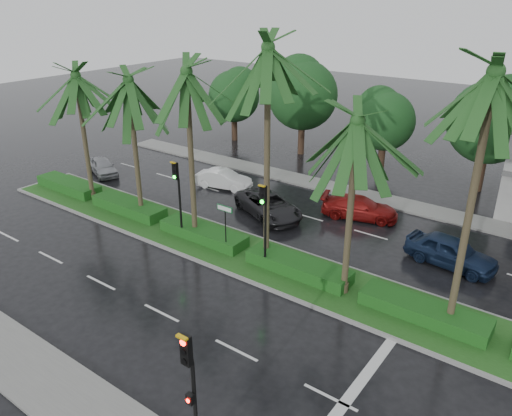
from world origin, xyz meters
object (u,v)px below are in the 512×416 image
Objects in this scene: signal_near at (192,392)px; car_silver at (103,166)px; signal_median_left at (178,189)px; car_white at (224,179)px; car_red at (360,207)px; car_darkgrey at (268,205)px; car_blue at (451,252)px; street_sign at (225,217)px.

signal_near is 26.12m from car_silver.
car_white is at bearing 113.04° from signal_median_left.
signal_median_left is (-10.00, 9.69, 0.49)m from signal_near.
signal_near is 18.54m from car_red.
signal_near reaches higher than car_silver.
car_darkgrey reaches higher than car_silver.
signal_near is 0.99× the size of car_blue.
car_silver is 0.80× the size of car_red.
car_blue is (6.04, -2.52, 0.10)m from car_red.
street_sign is 9.05m from car_red.
car_white is (8.85, 3.14, 0.02)m from car_silver.
street_sign is 15.62m from car_silver.
street_sign is 0.58× the size of car_red.
signal_median_left is at bearing 135.91° from signal_near.
car_darkgrey is (1.96, 5.42, -2.30)m from signal_median_left.
signal_median_left is 1.68× the size of street_sign.
car_darkgrey is at bearing 99.94° from car_blue.
car_red is (18.46, 4.15, 0.04)m from car_silver.
signal_median_left is at bearing -170.78° from car_white.
car_red is at bearing -55.25° from car_silver.
car_darkgrey is 5.41m from car_red.
car_silver is 9.39m from car_white.
car_silver is at bearing 118.82° from car_darkgrey.
car_blue is (10.54, 0.48, 0.05)m from car_darkgrey.
signal_near is 21.65m from car_white.
signal_near is at bearing 178.24° from car_blue.
signal_median_left is at bearing -175.76° from car_darkgrey.
car_darkgrey is at bearing -63.19° from car_silver.
street_sign reaches higher than car_blue.
car_silver is at bearing 95.69° from car_white.
car_darkgrey is at bearing 106.81° from car_red.
street_sign is at bearing -144.66° from car_darkgrey.
car_silver is at bearing 147.61° from signal_near.
car_red is at bearing 101.07° from signal_near.
signal_near is 15.88m from car_blue.
car_blue is at bearing -109.31° from car_white.
car_silver is (-15.00, 4.09, -1.51)m from street_sign.
car_blue is at bearing -129.44° from car_red.
car_white is 15.72m from car_blue.
signal_median_left is 0.99× the size of car_blue.
street_sign is (3.00, 0.18, -0.87)m from signal_median_left.
car_white is at bearing 91.86° from car_blue.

